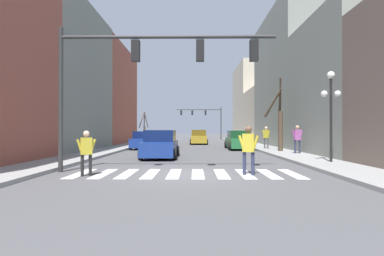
{
  "coord_description": "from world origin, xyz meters",
  "views": [
    {
      "loc": [
        0.33,
        -11.24,
        1.68
      ],
      "look_at": [
        0.03,
        22.13,
        1.88
      ],
      "focal_mm": 28.0,
      "sensor_mm": 36.0,
      "label": 1
    }
  ],
  "objects_px": {
    "car_at_intersection": "(166,136)",
    "pedestrian_on_left_sidewalk": "(297,137)",
    "car_parked_right_near": "(145,141)",
    "street_tree_right_far": "(144,129)",
    "traffic_signal_far": "(204,115)",
    "street_lamp_right_corner": "(331,98)",
    "car_parked_left_far": "(199,137)",
    "pedestrian_waiting_at_curb": "(266,135)",
    "car_driving_toward_lane": "(238,140)",
    "street_tree_right_near": "(279,119)",
    "traffic_signal_near": "(144,63)",
    "pedestrian_on_right_sidewalk": "(86,149)",
    "car_parked_right_far": "(161,145)",
    "pedestrian_crossing_street": "(249,146)"
  },
  "relations": [
    {
      "from": "traffic_signal_near",
      "to": "traffic_signal_far",
      "type": "relative_size",
      "value": 1.09
    },
    {
      "from": "pedestrian_waiting_at_curb",
      "to": "traffic_signal_near",
      "type": "bearing_deg",
      "value": -72.0
    },
    {
      "from": "car_parked_right_near",
      "to": "traffic_signal_near",
      "type": "bearing_deg",
      "value": -170.71
    },
    {
      "from": "car_driving_toward_lane",
      "to": "pedestrian_on_left_sidewalk",
      "type": "bearing_deg",
      "value": -155.48
    },
    {
      "from": "street_tree_right_far",
      "to": "pedestrian_waiting_at_curb",
      "type": "bearing_deg",
      "value": -49.13
    },
    {
      "from": "car_at_intersection",
      "to": "car_parked_right_far",
      "type": "bearing_deg",
      "value": -175.31
    },
    {
      "from": "traffic_signal_near",
      "to": "traffic_signal_far",
      "type": "xyz_separation_m",
      "value": [
        3.61,
        41.21,
        -0.11
      ]
    },
    {
      "from": "car_parked_right_near",
      "to": "car_parked_right_far",
      "type": "bearing_deg",
      "value": -164.59
    },
    {
      "from": "street_lamp_right_corner",
      "to": "car_parked_left_far",
      "type": "bearing_deg",
      "value": 106.41
    },
    {
      "from": "car_parked_left_far",
      "to": "pedestrian_on_left_sidewalk",
      "type": "xyz_separation_m",
      "value": [
        6.21,
        -15.38,
        0.45
      ]
    },
    {
      "from": "car_parked_right_near",
      "to": "car_driving_toward_lane",
      "type": "height_order",
      "value": "car_driving_toward_lane"
    },
    {
      "from": "street_lamp_right_corner",
      "to": "car_driving_toward_lane",
      "type": "xyz_separation_m",
      "value": [
        -2.74,
        11.53,
        -2.46
      ]
    },
    {
      "from": "car_parked_right_far",
      "to": "pedestrian_waiting_at_curb",
      "type": "distance_m",
      "value": 10.46
    },
    {
      "from": "traffic_signal_far",
      "to": "pedestrian_waiting_at_curb",
      "type": "bearing_deg",
      "value": -81.38
    },
    {
      "from": "street_tree_right_near",
      "to": "pedestrian_on_right_sidewalk",
      "type": "bearing_deg",
      "value": -132.3
    },
    {
      "from": "car_parked_left_far",
      "to": "pedestrian_on_left_sidewalk",
      "type": "height_order",
      "value": "pedestrian_on_left_sidewalk"
    },
    {
      "from": "traffic_signal_near",
      "to": "pedestrian_on_left_sidewalk",
      "type": "relative_size",
      "value": 4.75
    },
    {
      "from": "car_parked_left_far",
      "to": "car_parked_right_far",
      "type": "distance_m",
      "value": 17.11
    },
    {
      "from": "pedestrian_on_right_sidewalk",
      "to": "street_tree_right_near",
      "type": "height_order",
      "value": "street_tree_right_near"
    },
    {
      "from": "car_parked_right_near",
      "to": "street_tree_right_near",
      "type": "xyz_separation_m",
      "value": [
        10.53,
        -4.47,
        1.71
      ]
    },
    {
      "from": "car_driving_toward_lane",
      "to": "street_tree_right_near",
      "type": "height_order",
      "value": "street_tree_right_near"
    },
    {
      "from": "pedestrian_waiting_at_curb",
      "to": "traffic_signal_far",
      "type": "bearing_deg",
      "value": 148.15
    },
    {
      "from": "traffic_signal_far",
      "to": "car_at_intersection",
      "type": "xyz_separation_m",
      "value": [
        -5.98,
        -6.96,
        -3.48
      ]
    },
    {
      "from": "street_lamp_right_corner",
      "to": "car_driving_toward_lane",
      "type": "height_order",
      "value": "street_lamp_right_corner"
    },
    {
      "from": "car_driving_toward_lane",
      "to": "pedestrian_crossing_street",
      "type": "distance_m",
      "value": 14.89
    },
    {
      "from": "traffic_signal_far",
      "to": "pedestrian_waiting_at_curb",
      "type": "distance_m",
      "value": 28.82
    },
    {
      "from": "traffic_signal_near",
      "to": "pedestrian_waiting_at_curb",
      "type": "bearing_deg",
      "value": 58.46
    },
    {
      "from": "pedestrian_on_right_sidewalk",
      "to": "pedestrian_crossing_street",
      "type": "bearing_deg",
      "value": -30.21
    },
    {
      "from": "pedestrian_on_right_sidewalk",
      "to": "street_tree_right_far",
      "type": "height_order",
      "value": "street_tree_right_far"
    },
    {
      "from": "car_parked_left_far",
      "to": "street_tree_right_far",
      "type": "relative_size",
      "value": 1.11
    },
    {
      "from": "traffic_signal_near",
      "to": "street_tree_right_near",
      "type": "relative_size",
      "value": 1.61
    },
    {
      "from": "car_at_intersection",
      "to": "pedestrian_waiting_at_curb",
      "type": "bearing_deg",
      "value": -154.34
    },
    {
      "from": "car_parked_right_near",
      "to": "street_tree_right_far",
      "type": "distance_m",
      "value": 13.06
    },
    {
      "from": "car_driving_toward_lane",
      "to": "pedestrian_on_right_sidewalk",
      "type": "bearing_deg",
      "value": 152.82
    },
    {
      "from": "street_lamp_right_corner",
      "to": "car_parked_left_far",
      "type": "relative_size",
      "value": 1.01
    },
    {
      "from": "traffic_signal_far",
      "to": "street_lamp_right_corner",
      "type": "xyz_separation_m",
      "value": [
        4.91,
        -38.72,
        -1.03
      ]
    },
    {
      "from": "car_at_intersection",
      "to": "pedestrian_on_left_sidewalk",
      "type": "xyz_separation_m",
      "value": [
        11.05,
        -26.6,
        0.47
      ]
    },
    {
      "from": "car_parked_left_far",
      "to": "car_driving_toward_lane",
      "type": "bearing_deg",
      "value": -159.85
    },
    {
      "from": "traffic_signal_far",
      "to": "car_parked_right_far",
      "type": "relative_size",
      "value": 1.74
    },
    {
      "from": "traffic_signal_near",
      "to": "car_parked_right_far",
      "type": "xyz_separation_m",
      "value": [
        -0.05,
        6.12,
        -3.58
      ]
    },
    {
      "from": "car_parked_right_far",
      "to": "pedestrian_waiting_at_curb",
      "type": "bearing_deg",
      "value": 130.36
    },
    {
      "from": "traffic_signal_far",
      "to": "car_driving_toward_lane",
      "type": "relative_size",
      "value": 1.63
    },
    {
      "from": "street_lamp_right_corner",
      "to": "car_at_intersection",
      "type": "height_order",
      "value": "street_lamp_right_corner"
    },
    {
      "from": "street_tree_right_far",
      "to": "street_lamp_right_corner",
      "type": "bearing_deg",
      "value": -62.13
    },
    {
      "from": "car_at_intersection",
      "to": "pedestrian_waiting_at_curb",
      "type": "relative_size",
      "value": 2.68
    },
    {
      "from": "pedestrian_on_left_sidewalk",
      "to": "pedestrian_on_right_sidewalk",
      "type": "relative_size",
      "value": 1.1
    },
    {
      "from": "car_at_intersection",
      "to": "street_tree_right_far",
      "type": "height_order",
      "value": "street_tree_right_far"
    },
    {
      "from": "pedestrian_waiting_at_curb",
      "to": "street_tree_right_far",
      "type": "bearing_deg",
      "value": -179.59
    },
    {
      "from": "car_at_intersection",
      "to": "street_lamp_right_corner",
      "type": "bearing_deg",
      "value": -161.08
    },
    {
      "from": "traffic_signal_near",
      "to": "street_tree_right_near",
      "type": "distance_m",
      "value": 13.1
    }
  ]
}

